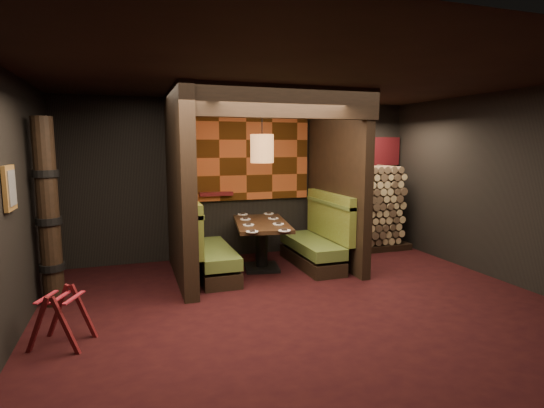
{
  "coord_description": "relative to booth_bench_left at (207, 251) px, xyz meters",
  "views": [
    {
      "loc": [
        -2.06,
        -4.8,
        2.06
      ],
      "look_at": [
        0.0,
        1.3,
        1.15
      ],
      "focal_mm": 28.0,
      "sensor_mm": 36.0,
      "label": 1
    }
  ],
  "objects": [
    {
      "name": "totem_column",
      "position": [
        -2.09,
        -0.55,
        0.79
      ],
      "size": [
        0.31,
        0.31,
        2.4
      ],
      "color": "black",
      "rests_on": "floor"
    },
    {
      "name": "bay_front_post",
      "position": [
        2.35,
        0.31,
        1.02
      ],
      "size": [
        0.08,
        0.08,
        2.85
      ],
      "primitive_type": "cube",
      "color": "black",
      "rests_on": "floor"
    },
    {
      "name": "framed_picture",
      "position": [
        -2.25,
        -1.55,
        1.22
      ],
      "size": [
        0.05,
        0.36,
        0.46
      ],
      "color": "olive",
      "rests_on": "wall_left"
    },
    {
      "name": "booth_bench_right",
      "position": [
        1.89,
        0.0,
        0.0
      ],
      "size": [
        0.68,
        1.6,
        1.14
      ],
      "color": "black",
      "rests_on": "floor"
    },
    {
      "name": "wall_back",
      "position": [
        0.96,
        1.11,
        1.02
      ],
      "size": [
        6.5,
        0.02,
        2.85
      ],
      "primitive_type": "cube",
      "color": "black",
      "rests_on": "ground"
    },
    {
      "name": "ceiling",
      "position": [
        0.96,
        -1.65,
        2.46
      ],
      "size": [
        6.5,
        5.5,
        0.02
      ],
      "primitive_type": "cube",
      "color": "black",
      "rests_on": "ground"
    },
    {
      "name": "tapa_back_panel",
      "position": [
        0.94,
        1.06,
        1.42
      ],
      "size": [
        2.4,
        0.06,
        1.55
      ],
      "primitive_type": "cube",
      "color": "#AF4E23",
      "rests_on": "wall_back"
    },
    {
      "name": "wall_left",
      "position": [
        -2.3,
        -1.65,
        1.02
      ],
      "size": [
        0.02,
        5.5,
        2.85
      ],
      "primitive_type": "cube",
      "color": "black",
      "rests_on": "ground"
    },
    {
      "name": "place_settings",
      "position": [
        0.92,
        0.07,
        0.41
      ],
      "size": [
        0.92,
        1.8,
        0.03
      ],
      "color": "white",
      "rests_on": "dining_table"
    },
    {
      "name": "mosaic_header",
      "position": [
        3.25,
        1.03,
        1.52
      ],
      "size": [
        1.83,
        0.1,
        0.56
      ],
      "primitive_type": "cube",
      "color": "maroon",
      "rests_on": "wall_back"
    },
    {
      "name": "wall_right",
      "position": [
        4.22,
        -1.65,
        1.02
      ],
      "size": [
        0.02,
        5.5,
        2.85
      ],
      "primitive_type": "cube",
      "color": "black",
      "rests_on": "ground"
    },
    {
      "name": "partition_right",
      "position": [
        2.26,
        0.05,
        1.02
      ],
      "size": [
        0.15,
        2.1,
        2.85
      ],
      "primitive_type": "cube",
      "color": "black",
      "rests_on": "floor"
    },
    {
      "name": "lacquer_shelf",
      "position": [
        0.36,
        1.0,
        0.78
      ],
      "size": [
        0.6,
        0.12,
        0.07
      ],
      "primitive_type": "cube",
      "color": "#551417",
      "rests_on": "wall_back"
    },
    {
      "name": "floor",
      "position": [
        0.96,
        -1.65,
        -0.41
      ],
      "size": [
        6.5,
        5.5,
        0.02
      ],
      "primitive_type": "cube",
      "color": "black",
      "rests_on": "ground"
    },
    {
      "name": "luggage_rack",
      "position": [
        -1.83,
        -1.82,
        -0.09
      ],
      "size": [
        0.69,
        0.59,
        0.63
      ],
      "color": "#4E0F12",
      "rests_on": "floor"
    },
    {
      "name": "wall_front",
      "position": [
        0.96,
        -4.41,
        1.02
      ],
      "size": [
        6.5,
        0.02,
        2.85
      ],
      "primitive_type": "cube",
      "color": "black",
      "rests_on": "ground"
    },
    {
      "name": "booth_bench_left",
      "position": [
        0.0,
        0.0,
        0.0
      ],
      "size": [
        0.68,
        1.6,
        1.14
      ],
      "color": "black",
      "rests_on": "floor"
    },
    {
      "name": "header_beam",
      "position": [
        0.94,
        -0.95,
        2.23
      ],
      "size": [
        2.85,
        0.18,
        0.44
      ],
      "primitive_type": "cube",
      "color": "black",
      "rests_on": "partition_left"
    },
    {
      "name": "pendant_lamp",
      "position": [
        0.92,
        0.02,
        1.59
      ],
      "size": [
        0.37,
        0.37,
        1.08
      ],
      "color": "#AD723F",
      "rests_on": "ceiling"
    },
    {
      "name": "partition_left",
      "position": [
        -0.39,
        -0.0,
        1.02
      ],
      "size": [
        0.2,
        2.2,
        2.85
      ],
      "primitive_type": "cube",
      "color": "black",
      "rests_on": "floor"
    },
    {
      "name": "tapa_side_panel",
      "position": [
        -0.27,
        0.17,
        1.45
      ],
      "size": [
        0.04,
        1.85,
        1.45
      ],
      "primitive_type": "cube",
      "color": "#AF4E23",
      "rests_on": "partition_left"
    },
    {
      "name": "dining_table",
      "position": [
        0.92,
        0.07,
        0.16
      ],
      "size": [
        1.07,
        1.63,
        0.8
      ],
      "color": "black",
      "rests_on": "floor"
    },
    {
      "name": "firewood_stack",
      "position": [
        3.25,
        0.7,
        0.42
      ],
      "size": [
        1.73,
        0.7,
        1.64
      ],
      "color": "black",
      "rests_on": "floor"
    }
  ]
}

